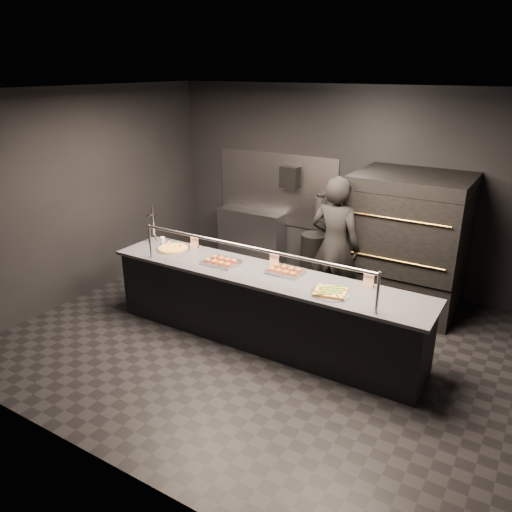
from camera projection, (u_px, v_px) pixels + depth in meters
name	position (u px, v px, depth m)	size (l,w,h in m)	color
room	(263.00, 226.00, 5.82)	(6.04, 6.00, 3.00)	black
service_counter	(262.00, 307.00, 6.14)	(4.10, 0.78, 1.37)	black
pizza_oven	(407.00, 242.00, 6.89)	(1.50, 1.23, 1.91)	black
prep_shelf	(251.00, 235.00, 8.77)	(1.20, 0.35, 0.90)	#99999E
towel_dispenser	(290.00, 177.00, 8.10)	(0.30, 0.20, 0.35)	black
fire_extinguisher	(320.00, 211.00, 8.01)	(0.14, 0.14, 0.51)	#B2B2B7
beer_tap	(154.00, 230.00, 7.00)	(0.15, 0.21, 0.56)	silver
round_pizza	(173.00, 248.00, 6.73)	(0.46, 0.46, 0.03)	silver
slider_tray_a	(221.00, 262.00, 6.25)	(0.49, 0.40, 0.07)	silver
slider_tray_b	(285.00, 271.00, 5.98)	(0.43, 0.33, 0.07)	silver
square_pizza	(331.00, 292.00, 5.43)	(0.43, 0.43, 0.05)	silver
condiment_jar	(164.00, 241.00, 6.89)	(0.17, 0.07, 0.11)	silver
tent_cards	(274.00, 260.00, 6.18)	(2.58, 0.04, 0.15)	white
trash_bin	(314.00, 255.00, 8.12)	(0.43, 0.43, 0.71)	black
worker	(335.00, 246.00, 6.74)	(0.70, 0.46, 1.92)	black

